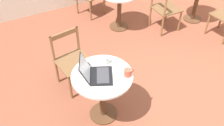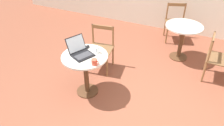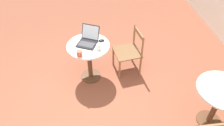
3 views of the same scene
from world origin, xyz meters
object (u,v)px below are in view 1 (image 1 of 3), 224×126
cafe_table_far (119,1)px  mug (128,73)px  chair_near_back (73,61)px  chair_mid_left (164,9)px  mouse (87,64)px  cafe_table_near (102,85)px  drinking_glass (106,60)px  laptop (96,73)px

cafe_table_far → mug: mug is taller
cafe_table_far → chair_near_back: size_ratio=0.88×
cafe_table_far → chair_mid_left: (0.72, -0.46, -0.14)m
mouse → chair_near_back: bearing=93.3°
cafe_table_near → mouse: size_ratio=7.47×
cafe_table_near → drinking_glass: drinking_glass is taller
laptop → mug: bearing=-24.8°
cafe_table_far → drinking_glass: drinking_glass is taller
chair_near_back → mug: 1.03m
chair_mid_left → mug: size_ratio=6.69×
chair_mid_left → drinking_glass: 2.18m
laptop → mouse: (-0.01, 0.23, -0.04)m
mouse → drinking_glass: 0.24m
cafe_table_near → laptop: 0.23m
mouse → mug: (0.35, -0.38, 0.03)m
cafe_table_far → laptop: 2.22m
chair_mid_left → mouse: chair_mid_left is taller
drinking_glass → chair_near_back: bearing=113.7°
mouse → drinking_glass: (0.23, -0.07, 0.03)m
mug → drinking_glass: (-0.12, 0.31, 0.00)m
cafe_table_near → laptop: (-0.07, 0.01, 0.22)m
mug → drinking_glass: 0.33m
cafe_table_near → cafe_table_far: same height
chair_near_back → mouse: 0.61m
cafe_table_near → cafe_table_far: bearing=55.3°
chair_mid_left → laptop: laptop is taller
cafe_table_near → mouse: 0.31m
chair_near_back → chair_mid_left: size_ratio=1.00×
chair_mid_left → mouse: bearing=-151.8°
cafe_table_near → chair_mid_left: (1.95, 1.33, -0.14)m
laptop → mug: 0.37m
chair_mid_left → mouse: size_ratio=8.48×
cafe_table_far → mug: (-0.97, -1.93, 0.22)m
chair_mid_left → chair_near_back: bearing=-164.3°
cafe_table_near → chair_near_back: (-0.11, 0.75, -0.14)m
cafe_table_far → mouse: 2.04m
chair_near_back → drinking_glass: 0.73m
cafe_table_far → drinking_glass: 1.97m
mug → drinking_glass: bearing=111.0°
chair_near_back → chair_mid_left: same height
laptop → drinking_glass: laptop is taller
cafe_table_near → mouse: (-0.08, 0.24, 0.19)m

